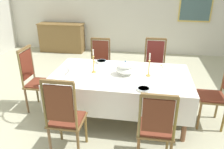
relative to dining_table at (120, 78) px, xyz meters
The scene contains 19 objects.
ground 0.74m from the dining_table, 90.00° to the left, with size 8.21×7.07×0.04m, color #B1AF92.
dining_table is the anchor object (origin of this frame).
tablecloth 0.05m from the dining_table, 90.00° to the right, with size 2.21×1.24×0.45m.
chair_south_a 1.18m from the dining_table, 119.55° to the right, with size 0.44×0.42×1.15m.
chair_north_a 1.17m from the dining_table, 119.67° to the left, with size 0.44×0.42×1.07m.
chair_south_b 1.17m from the dining_table, 61.04° to the right, with size 0.44×0.42×1.07m.
chair_north_b 1.17m from the dining_table, 61.12° to the left, with size 0.44×0.42×1.12m.
chair_head_west 1.51m from the dining_table, behind, with size 0.42×0.44×1.14m.
chair_head_east 1.51m from the dining_table, ahead, with size 0.42×0.44×1.14m.
soup_tureen 0.20m from the dining_table, ahead, with size 0.30×0.30×0.23m.
candlestick_west 0.50m from the dining_table, behind, with size 0.07×0.07×0.39m.
candlestick_east 0.50m from the dining_table, ahead, with size 0.07×0.07×0.38m.
bowl_near_left 0.63m from the dining_table, 131.40° to the left, with size 0.19×0.19×0.04m.
bowl_near_right 0.74m from the dining_table, 39.14° to the left, with size 0.14×0.14×0.03m.
bowl_far_left 1.03m from the dining_table, 153.22° to the right, with size 0.17×0.17×0.04m.
bowl_far_right 0.64m from the dining_table, 52.84° to the right, with size 0.19×0.19×0.04m.
spoon_primary 0.74m from the dining_table, 137.80° to the left, with size 0.06×0.17×0.01m.
spoon_secondary 0.83m from the dining_table, 36.33° to the left, with size 0.05×0.18×0.01m.
sideboard 4.14m from the dining_table, 124.62° to the left, with size 1.44×0.48×0.90m.
Camera 1 is at (0.40, -3.38, 2.18)m, focal length 35.42 mm.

